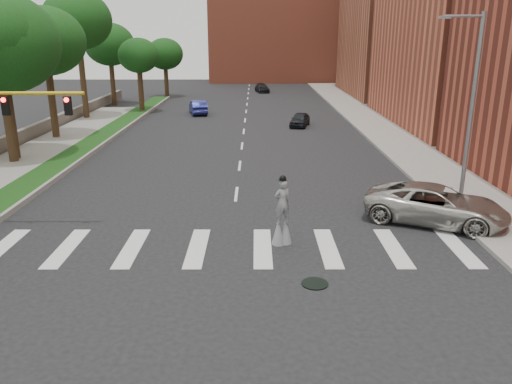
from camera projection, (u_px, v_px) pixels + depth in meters
name	position (u px, v px, depth m)	size (l,w,h in m)	color
ground_plane	(229.00, 259.00, 18.67)	(160.00, 160.00, 0.00)	black
grass_median	(90.00, 144.00, 37.69)	(2.00, 60.00, 0.25)	#133B10
median_curb	(104.00, 144.00, 37.69)	(0.20, 60.00, 0.28)	gray
sidewalk_right	(390.00, 132.00, 42.51)	(5.00, 90.00, 0.18)	gray
stone_wall	(28.00, 134.00, 39.46)	(0.50, 56.00, 1.10)	#615B53
manhole	(315.00, 284.00, 16.76)	(0.90, 0.90, 0.04)	black
building_far	(411.00, 20.00, 67.22)	(16.00, 22.00, 20.00)	#B05941
building_backdrop	(283.00, 30.00, 90.39)	(26.00, 14.00, 18.00)	#C3573D
streetlight	(470.00, 106.00, 22.94)	(2.05, 0.20, 9.00)	slate
stilt_performer	(282.00, 217.00, 19.70)	(0.82, 0.64, 2.85)	#342214
suv_crossing	(436.00, 205.00, 22.03)	(2.81, 6.10, 1.69)	#ACA9A2
car_near	(300.00, 120.00, 45.75)	(1.47, 3.65, 1.24)	black
car_mid	(198.00, 107.00, 52.86)	(1.55, 4.45, 1.47)	navy
car_far	(262.00, 88.00, 73.27)	(1.66, 4.09, 1.19)	black
tree_2	(0.00, 43.00, 31.14)	(7.38, 7.38, 10.68)	#342214
tree_3	(45.00, 42.00, 38.08)	(6.12, 6.12, 10.18)	#342214
tree_4	(77.00, 21.00, 47.04)	(6.49, 6.49, 12.15)	#342214
tree_5	(110.00, 45.00, 57.99)	(5.76, 5.76, 9.45)	#342214
tree_6	(139.00, 56.00, 52.39)	(4.26, 4.26, 7.80)	#342214
tree_7	(165.00, 54.00, 65.99)	(4.82, 4.82, 7.71)	#342214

